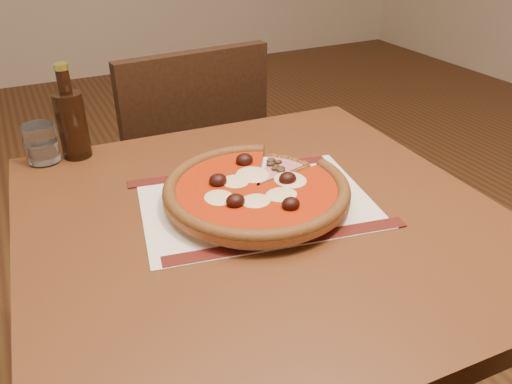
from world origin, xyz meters
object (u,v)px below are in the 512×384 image
table (261,259)px  pizza (256,188)px  water_glass (41,144)px  chair_far (186,170)px  bottle (72,122)px  plate (257,198)px

table → pizza: size_ratio=2.56×
pizza → water_glass: size_ratio=4.11×
chair_far → bottle: bottle is taller
plate → bottle: bearing=126.4°
plate → water_glass: size_ratio=3.63×
plate → water_glass: bearing=132.7°
plate → water_glass: 0.47m
water_glass → bottle: 0.08m
bottle → chair_far: bearing=41.4°
pizza → water_glass: (-0.32, 0.35, 0.01)m
chair_far → water_glass: (-0.39, -0.28, 0.28)m
chair_far → water_glass: 0.56m
water_glass → bottle: (0.07, -0.00, 0.04)m
chair_far → plate: chair_far is taller
plate → bottle: (-0.25, 0.34, 0.07)m
plate → pizza: (-0.00, -0.00, 0.02)m
pizza → water_glass: water_glass is taller
chair_far → plate: bearing=78.7°
chair_far → plate: (-0.07, -0.63, 0.25)m
chair_far → pizza: 0.69m
pizza → chair_far: bearing=83.3°
water_glass → pizza: bearing=-47.3°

